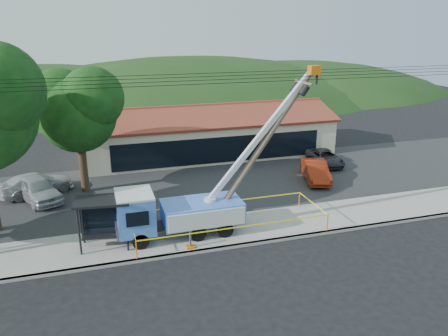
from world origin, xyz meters
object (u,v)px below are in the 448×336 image
Objects in this scene: car_silver at (39,202)px; car_red at (315,181)px; bus_shelter at (103,211)px; car_white at (37,195)px; leaning_pole at (264,144)px; utility_truck at (178,210)px; car_dark at (324,165)px.

car_silver is 20.05m from car_red.
car_white is at bearing 121.57° from bus_shelter.
leaning_pole is 17.07m from car_white.
utility_truck is 1.26× the size of leaning_pole.
car_white is at bearing -175.50° from car_dark.
car_dark is (22.68, 1.43, 0.00)m from car_silver.
car_red is (6.81, 5.99, -5.09)m from leaning_pole.
car_silver is at bearing -171.93° from car_dark.
car_silver reaches higher than car_dark.
utility_truck is 2.51× the size of car_red.
utility_truck is 17.40m from car_dark.
car_silver is (-8.10, 7.91, -1.69)m from utility_truck.
leaning_pole is 9.50m from bus_shelter.
leaning_pole reaches higher than car_red.
car_silver is (-4.11, 7.96, -2.15)m from bus_shelter.
utility_truck is at bearing -142.90° from car_dark.
leaning_pole is 1.87× the size of car_silver.
car_dark is (18.57, 9.39, -2.15)m from bus_shelter.
leaning_pole is 1.81× the size of car_white.
utility_truck reaches higher than car_silver.
car_silver is 1.06× the size of car_red.
bus_shelter is 9.22m from car_silver.
bus_shelter reaches higher than car_red.
car_silver is 1.11× the size of car_dark.
car_red is 20.45m from car_white.
car_red reaches higher than car_dark.
utility_truck reaches higher than car_white.
leaning_pole is 10.40m from car_red.
car_white is (-8.31, 9.33, -1.69)m from utility_truck.
utility_truck is at bearing -179.87° from leaning_pole.
car_dark is at bearing 67.61° from car_red.
car_silver reaches higher than car_red.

